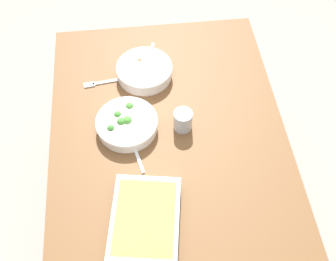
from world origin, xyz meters
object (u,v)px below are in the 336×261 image
(stew_bowl, at_px, (144,70))
(baking_dish, at_px, (145,220))
(spoon_by_stew, at_px, (148,61))
(spoon_by_broccoli, at_px, (135,147))
(drink_cup, at_px, (183,121))
(broccoli_bowl, at_px, (127,124))
(fork_on_table, at_px, (102,83))

(stew_bowl, bearing_deg, baking_dish, 175.73)
(stew_bowl, bearing_deg, spoon_by_stew, -16.12)
(spoon_by_broccoli, bearing_deg, baking_dish, -176.76)
(baking_dish, bearing_deg, spoon_by_stew, -5.52)
(spoon_by_broccoli, bearing_deg, drink_cup, -68.19)
(stew_bowl, height_order, baking_dish, same)
(broccoli_bowl, distance_m, drink_cup, 0.21)
(broccoli_bowl, distance_m, fork_on_table, 0.26)
(fork_on_table, bearing_deg, baking_dish, -168.30)
(spoon_by_stew, bearing_deg, stew_bowl, 163.88)
(broccoli_bowl, relative_size, spoon_by_broccoli, 1.36)
(fork_on_table, bearing_deg, stew_bowl, -83.00)
(broccoli_bowl, distance_m, spoon_by_broccoli, 0.10)
(broccoli_bowl, relative_size, baking_dish, 0.71)
(broccoli_bowl, bearing_deg, drink_cup, -94.83)
(baking_dish, bearing_deg, broccoli_bowl, 5.56)
(broccoli_bowl, distance_m, spoon_by_stew, 0.36)
(drink_cup, height_order, fork_on_table, drink_cup)
(spoon_by_broccoli, xyz_separation_m, fork_on_table, (0.33, 0.11, -0.00))
(broccoli_bowl, xyz_separation_m, spoon_by_stew, (0.34, -0.11, -0.03))
(spoon_by_stew, height_order, spoon_by_broccoli, same)
(drink_cup, bearing_deg, broccoli_bowl, 85.17)
(broccoli_bowl, bearing_deg, stew_bowl, -18.53)
(spoon_by_stew, relative_size, fork_on_table, 0.98)
(drink_cup, xyz_separation_m, spoon_by_stew, (0.36, 0.10, -0.03))
(drink_cup, bearing_deg, spoon_by_broccoli, 111.81)
(stew_bowl, height_order, fork_on_table, stew_bowl)
(spoon_by_stew, xyz_separation_m, fork_on_table, (-0.10, 0.20, -0.00))
(baking_dish, height_order, spoon_by_stew, baking_dish)
(stew_bowl, relative_size, spoon_by_stew, 1.36)
(spoon_by_stew, bearing_deg, broccoli_bowl, 162.00)
(spoon_by_stew, bearing_deg, spoon_by_broccoli, 168.47)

